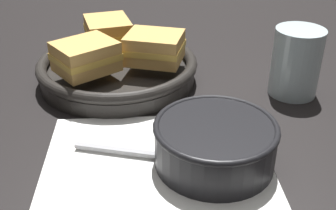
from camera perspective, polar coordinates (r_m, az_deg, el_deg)
The scene contains 9 objects.
ground_plane at distance 0.56m, azimuth -0.94°, elevation -5.04°, with size 4.00×4.00×0.00m, color black.
napkin at distance 0.52m, azimuth -1.71°, elevation -8.35°, with size 0.31×0.27×0.00m.
soup_bowl at distance 0.51m, azimuth 6.39°, elevation -4.94°, with size 0.15×0.15×0.06m.
spoon at distance 0.52m, azimuth 0.33°, elevation -7.05°, with size 0.18×0.04×0.01m.
skillet at distance 0.71m, azimuth -6.81°, elevation 4.84°, with size 0.27×0.27×0.04m.
sandwich_near_left at distance 0.66m, azimuth -11.09°, elevation 6.46°, with size 0.12×0.12×0.05m.
sandwich_near_right at distance 0.68m, azimuth -1.85°, elevation 7.78°, with size 0.10×0.09×0.05m.
sandwich_far_left at distance 0.75m, azimuth -8.12°, elevation 9.76°, with size 0.10×0.11×0.05m.
drinking_glass at distance 0.69m, azimuth 16.95°, elevation 5.57°, with size 0.08×0.08×0.11m.
Camera 1 is at (0.04, -0.46, 0.32)m, focal length 45.00 mm.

